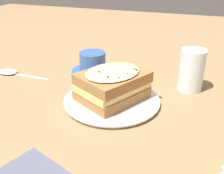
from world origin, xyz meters
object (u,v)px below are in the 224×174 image
(dinner_plate, at_px, (112,100))
(sandwich, at_px, (112,85))
(teacup_with_saucer, at_px, (93,63))
(spoon, at_px, (11,72))
(water_glass, at_px, (191,70))

(dinner_plate, bearing_deg, sandwich, 84.16)
(teacup_with_saucer, bearing_deg, sandwich, -160.10)
(teacup_with_saucer, xyz_separation_m, spoon, (0.10, -0.22, -0.02))
(sandwich, relative_size, teacup_with_saucer, 1.39)
(water_glass, distance_m, spoon, 0.52)
(water_glass, bearing_deg, teacup_with_saucer, -96.41)
(sandwich, bearing_deg, dinner_plate, -95.84)
(sandwich, height_order, teacup_with_saucer, sandwich)
(dinner_plate, distance_m, spoon, 0.35)
(dinner_plate, height_order, teacup_with_saucer, teacup_with_saucer)
(water_glass, bearing_deg, sandwich, -51.04)
(spoon, bearing_deg, teacup_with_saucer, -64.85)
(sandwich, xyz_separation_m, water_glass, (-0.14, 0.17, 0.01))
(dinner_plate, bearing_deg, spoon, -101.06)
(teacup_with_saucer, relative_size, water_glass, 1.23)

